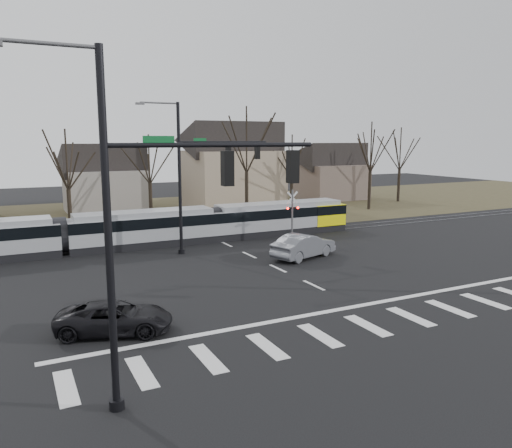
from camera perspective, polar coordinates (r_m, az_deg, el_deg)
name	(u,v)px	position (r m, az deg, el deg)	size (l,w,h in m)	color
ground	(335,296)	(25.68, 9.07, -8.08)	(140.00, 140.00, 0.00)	black
grass_verge	(160,213)	(54.34, -10.87, 1.24)	(140.00, 28.00, 0.01)	#38331E
crosswalk	(390,321)	(22.73, 15.03, -10.66)	(27.00, 2.60, 0.01)	silver
stop_line	(358,306)	(24.32, 11.56, -9.17)	(28.00, 0.35, 0.01)	silver
lane_dashes	(216,239)	(39.37, -4.55, -1.77)	(0.18, 30.00, 0.01)	silver
rail_pair	(217,240)	(39.19, -4.44, -1.79)	(90.00, 1.52, 0.06)	#59595E
tram	(143,227)	(37.39, -12.82, -0.37)	(34.72, 2.58, 2.63)	gray
sedan	(304,246)	(33.25, 5.47, -2.49)	(5.21, 3.25, 1.62)	slate
suv	(115,318)	(21.33, -15.85, -10.25)	(5.06, 3.57, 1.28)	black
signal_pole_near_left	(164,212)	(14.54, -10.44, 1.33)	(9.28, 0.44, 10.20)	black
signal_pole_far	(202,170)	(34.53, -6.21, 6.14)	(9.28, 0.44, 10.20)	black
rail_crossing_signal	(292,217)	(38.39, 4.16, 0.79)	(1.08, 0.36, 4.00)	#59595B
tree_row	(196,169)	(48.75, -6.86, 6.30)	(59.20, 7.20, 10.00)	black
house_b	(104,175)	(56.74, -16.99, 5.37)	(8.64, 7.56, 7.65)	gray
house_c	(233,162)	(57.82, -2.63, 7.10)	(10.80, 8.64, 10.10)	gray
house_d	(331,169)	(67.03, 8.55, 6.26)	(8.64, 7.56, 7.65)	brown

